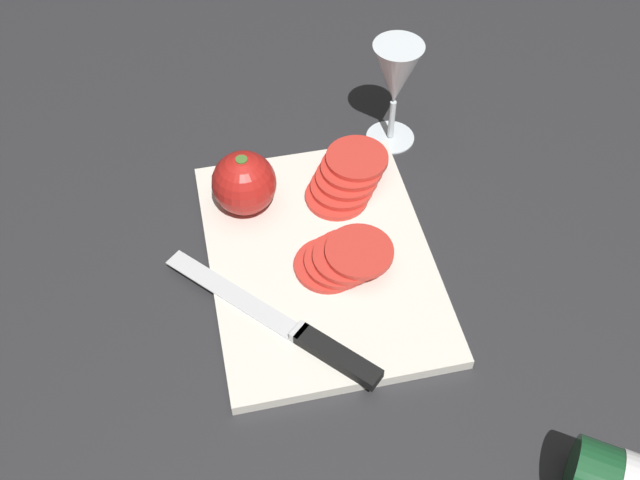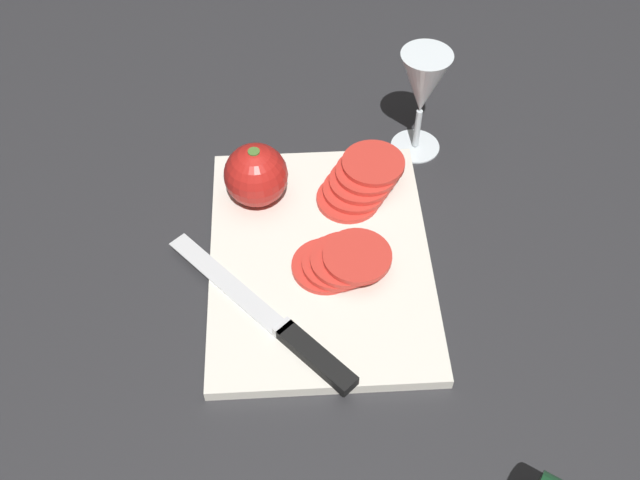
{
  "view_description": "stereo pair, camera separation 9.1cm",
  "coord_description": "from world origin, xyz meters",
  "px_view_note": "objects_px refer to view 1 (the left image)",
  "views": [
    {
      "loc": [
        -0.55,
        0.15,
        0.75
      ],
      "look_at": [
        0.01,
        0.03,
        0.05
      ],
      "focal_mm": 42.0,
      "sensor_mm": 36.0,
      "label": 1
    },
    {
      "loc": [
        -0.57,
        0.06,
        0.75
      ],
      "look_at": [
        0.01,
        0.03,
        0.05
      ],
      "focal_mm": 42.0,
      "sensor_mm": 36.0,
      "label": 2
    }
  ],
  "objects_px": {
    "whole_tomato": "(244,183)",
    "tomato_slice_stack_near": "(344,258)",
    "wine_glass": "(396,79)",
    "knife": "(313,342)",
    "tomato_slice_stack_far": "(347,177)"
  },
  "relations": [
    {
      "from": "tomato_slice_stack_near",
      "to": "tomato_slice_stack_far",
      "type": "distance_m",
      "value": 0.13
    },
    {
      "from": "whole_tomato",
      "to": "tomato_slice_stack_near",
      "type": "height_order",
      "value": "whole_tomato"
    },
    {
      "from": "whole_tomato",
      "to": "knife",
      "type": "xyz_separation_m",
      "value": [
        -0.23,
        -0.04,
        -0.04
      ]
    },
    {
      "from": "wine_glass",
      "to": "tomato_slice_stack_far",
      "type": "relative_size",
      "value": 1.34
    },
    {
      "from": "wine_glass",
      "to": "knife",
      "type": "distance_m",
      "value": 0.39
    },
    {
      "from": "wine_glass",
      "to": "tomato_slice_stack_near",
      "type": "relative_size",
      "value": 1.32
    },
    {
      "from": "tomato_slice_stack_far",
      "to": "tomato_slice_stack_near",
      "type": "bearing_deg",
      "value": 164.79
    },
    {
      "from": "whole_tomato",
      "to": "knife",
      "type": "distance_m",
      "value": 0.23
    },
    {
      "from": "knife",
      "to": "tomato_slice_stack_near",
      "type": "height_order",
      "value": "tomato_slice_stack_near"
    },
    {
      "from": "knife",
      "to": "tomato_slice_stack_far",
      "type": "relative_size",
      "value": 2.01
    },
    {
      "from": "whole_tomato",
      "to": "tomato_slice_stack_far",
      "type": "bearing_deg",
      "value": -87.74
    },
    {
      "from": "whole_tomato",
      "to": "knife",
      "type": "height_order",
      "value": "whole_tomato"
    },
    {
      "from": "whole_tomato",
      "to": "tomato_slice_stack_near",
      "type": "relative_size",
      "value": 0.69
    },
    {
      "from": "knife",
      "to": "tomato_slice_stack_far",
      "type": "distance_m",
      "value": 0.25
    },
    {
      "from": "whole_tomato",
      "to": "tomato_slice_stack_far",
      "type": "distance_m",
      "value": 0.14
    }
  ]
}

